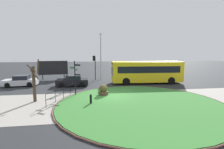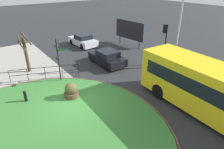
{
  "view_description": "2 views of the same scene",
  "coord_description": "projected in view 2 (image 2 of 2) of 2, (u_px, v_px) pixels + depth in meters",
  "views": [
    {
      "loc": [
        -2.34,
        -16.22,
        4.4
      ],
      "look_at": [
        0.35,
        2.3,
        1.86
      ],
      "focal_mm": 27.12,
      "sensor_mm": 36.0,
      "label": 1
    },
    {
      "loc": [
        10.08,
        -4.14,
        7.44
      ],
      "look_at": [
        1.4,
        2.16,
        2.16
      ],
      "focal_mm": 31.25,
      "sensor_mm": 36.0,
      "label": 2
    }
  ],
  "objects": [
    {
      "name": "ground",
      "position": [
        73.0,
        105.0,
        12.79
      ],
      "size": [
        120.0,
        120.0,
        0.0
      ],
      "primitive_type": "plane",
      "color": "#282B2D"
    },
    {
      "name": "bollard_foreground",
      "position": [
        25.0,
        96.0,
        12.89
      ],
      "size": [
        0.19,
        0.19,
        0.89
      ],
      "color": "black",
      "rests_on": "ground"
    },
    {
      "name": "planter_near_signpost",
      "position": [
        71.0,
        91.0,
        13.33
      ],
      "size": [
        0.99,
        0.99,
        1.14
      ],
      "color": "brown",
      "rests_on": "ground"
    },
    {
      "name": "traffic_light_near",
      "position": [
        165.0,
        36.0,
        17.84
      ],
      "size": [
        0.48,
        0.31,
        3.77
      ],
      "rotation": [
        0.0,
        0.0,
        3.37
      ],
      "color": "black",
      "rests_on": "ground"
    },
    {
      "name": "signpost_directional",
      "position": [
        58.0,
        58.0,
        14.87
      ],
      "size": [
        1.08,
        1.06,
        3.5
      ],
      "color": "black",
      "rests_on": "ground"
    },
    {
      "name": "billboard_left",
      "position": [
        130.0,
        30.0,
        23.59
      ],
      "size": [
        4.41,
        0.63,
        2.96
      ],
      "rotation": [
        0.0,
        0.0,
        0.11
      ],
      "color": "black",
      "rests_on": "ground"
    },
    {
      "name": "bus_yellow",
      "position": [
        214.0,
        92.0,
        11.15
      ],
      "size": [
        9.76,
        2.97,
        3.03
      ],
      "rotation": [
        0.0,
        0.0,
        3.09
      ],
      "color": "yellow",
      "rests_on": "ground"
    },
    {
      "name": "lamppost_tall",
      "position": [
        180.0,
        24.0,
        16.82
      ],
      "size": [
        0.32,
        0.32,
        7.26
      ],
      "color": "#B7B7BC",
      "rests_on": "ground"
    },
    {
      "name": "grass_island",
      "position": [
        38.0,
        142.0,
        9.79
      ],
      "size": [
        13.88,
        13.88,
        0.1
      ],
      "primitive_type": "cylinder",
      "color": "#387A33",
      "rests_on": "ground"
    },
    {
      "name": "railing_grass_edge",
      "position": [
        45.0,
        71.0,
        15.77
      ],
      "size": [
        2.06,
        5.01,
        1.07
      ],
      "rotation": [
        0.0,
        0.0,
        4.33
      ],
      "color": "black",
      "rests_on": "ground"
    },
    {
      "name": "sidewalk_paving",
      "position": [
        40.0,
        117.0,
        11.66
      ],
      "size": [
        32.0,
        7.74,
        0.02
      ],
      "primitive_type": "cube",
      "color": "#9E998E",
      "rests_on": "ground"
    },
    {
      "name": "car_near_lane",
      "position": [
        83.0,
        40.0,
        23.89
      ],
      "size": [
        4.16,
        2.12,
        1.38
      ],
      "rotation": [
        0.0,
        0.0,
        3.2
      ],
      "color": "silver",
      "rests_on": "ground"
    },
    {
      "name": "car_far_lane",
      "position": [
        107.0,
        58.0,
        18.61
      ],
      "size": [
        4.01,
        1.94,
        1.4
      ],
      "rotation": [
        0.0,
        0.0,
        3.15
      ],
      "color": "black",
      "rests_on": "ground"
    },
    {
      "name": "grass_kerb_ring",
      "position": [
        38.0,
        142.0,
        9.79
      ],
      "size": [
        14.19,
        14.19,
        0.11
      ],
      "primitive_type": "torus",
      "color": "brown",
      "rests_on": "ground"
    },
    {
      "name": "street_tree_bare",
      "position": [
        26.0,
        52.0,
        16.6
      ],
      "size": [
        1.02,
        1.11,
        3.76
      ],
      "color": "#423323",
      "rests_on": "ground"
    }
  ]
}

